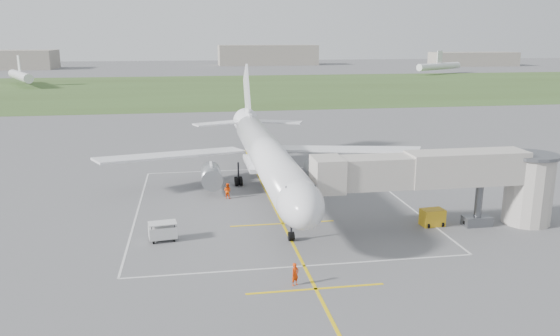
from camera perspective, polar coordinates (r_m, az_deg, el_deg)
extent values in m
plane|color=#58585B|center=(61.68, -1.29, -2.77)|extent=(700.00, 700.00, 0.00)
cube|color=#395123|center=(189.56, -6.92, 8.27)|extent=(700.00, 120.00, 0.02)
cube|color=yellow|center=(56.95, -0.57, -4.17)|extent=(0.25, 60.00, 0.01)
cube|color=yellow|center=(39.59, 3.76, -12.49)|extent=(10.00, 0.25, 0.01)
cube|color=yellow|center=(52.27, 0.27, -5.82)|extent=(10.00, 0.25, 0.01)
cube|color=silver|center=(73.17, -2.62, -0.15)|extent=(28.00, 0.20, 0.01)
cube|color=silver|center=(43.13, 2.54, -10.19)|extent=(28.00, 0.20, 0.01)
cube|color=silver|center=(57.58, -14.68, -4.43)|extent=(0.20, 32.00, 0.01)
cube|color=silver|center=(61.47, 12.31, -3.14)|extent=(0.20, 32.00, 0.01)
cylinder|color=white|center=(60.56, -1.31, 1.31)|extent=(3.80, 36.00, 3.80)
ellipsoid|color=white|center=(43.39, 2.06, -3.70)|extent=(3.80, 7.22, 3.80)
cube|color=black|center=(42.24, 2.31, -2.70)|extent=(2.40, 1.60, 0.99)
cone|color=white|center=(80.49, -3.38, 4.66)|extent=(3.80, 6.00, 3.80)
cube|color=white|center=(68.65, 6.69, 1.97)|extent=(17.93, 11.24, 1.23)
cube|color=white|center=(66.07, -11.10, 1.35)|extent=(17.93, 11.24, 1.23)
cube|color=white|center=(63.80, -1.68, 0.52)|extent=(4.20, 8.00, 0.50)
cube|color=white|center=(80.63, -3.47, 7.76)|extent=(0.30, 7.89, 8.65)
cube|color=white|center=(78.82, -3.28, 5.43)|extent=(0.35, 5.00, 1.20)
cube|color=white|center=(80.71, -0.38, 4.86)|extent=(7.85, 5.03, 0.20)
cube|color=white|center=(79.84, -6.37, 4.68)|extent=(7.85, 5.03, 0.20)
cylinder|color=gray|center=(64.67, 3.84, -0.28)|extent=(2.30, 4.20, 2.30)
cube|color=white|center=(64.19, 3.91, 0.35)|extent=(0.25, 2.40, 1.20)
cylinder|color=gray|center=(63.06, -7.20, -0.72)|extent=(2.30, 4.20, 2.30)
cube|color=white|center=(62.57, -7.22, -0.08)|extent=(0.25, 2.40, 1.20)
cylinder|color=black|center=(47.66, 1.19, -6.14)|extent=(0.18, 0.18, 2.60)
cylinder|color=black|center=(47.96, 1.05, -7.16)|extent=(0.28, 0.80, 0.80)
cylinder|color=black|center=(47.99, 1.31, -7.14)|extent=(0.28, 0.80, 0.80)
cylinder|color=black|center=(66.04, 0.65, -0.40)|extent=(0.22, 0.22, 2.80)
cylinder|color=black|center=(65.89, 0.46, -1.26)|extent=(0.32, 0.96, 0.96)
cylinder|color=black|center=(65.98, 0.94, -1.24)|extent=(0.32, 0.96, 0.96)
cylinder|color=black|center=(66.55, 0.35, -1.11)|extent=(0.32, 0.96, 0.96)
cylinder|color=black|center=(66.65, 0.83, -1.09)|extent=(0.32, 0.96, 0.96)
cylinder|color=black|center=(65.31, -4.37, -0.60)|extent=(0.22, 0.22, 2.80)
cylinder|color=black|center=(65.18, -4.58, -1.47)|extent=(0.32, 0.96, 0.96)
cylinder|color=black|center=(65.22, -4.09, -1.45)|extent=(0.32, 0.96, 0.96)
cylinder|color=black|center=(65.85, -4.63, -1.32)|extent=(0.32, 0.96, 0.96)
cylinder|color=black|center=(65.90, -4.14, -1.30)|extent=(0.32, 0.96, 0.96)
cube|color=#B1A89F|center=(49.28, 9.88, -0.45)|extent=(11.09, 2.90, 2.80)
cube|color=#B1A89F|center=(52.74, 18.87, 0.05)|extent=(11.09, 3.10, 3.00)
cube|color=#B1A89F|center=(48.05, 4.98, -0.66)|extent=(2.60, 3.40, 3.00)
cylinder|color=#56585E|center=(54.39, 20.01, -3.58)|extent=(0.70, 0.70, 4.20)
cube|color=#56585E|center=(54.88, 19.88, -5.22)|extent=(2.60, 1.40, 0.90)
cylinder|color=#B1A89F|center=(56.69, 24.52, -2.15)|extent=(4.40, 4.40, 6.40)
cylinder|color=#56585E|center=(55.93, 24.86, 1.20)|extent=(5.00, 5.00, 0.30)
cylinder|color=black|center=(54.43, 18.94, -5.41)|extent=(0.70, 0.30, 0.70)
cylinder|color=black|center=(55.39, 20.77, -5.24)|extent=(0.70, 0.30, 0.70)
cube|color=gold|center=(53.53, 15.63, -4.98)|extent=(2.23, 1.55, 1.59)
cylinder|color=black|center=(52.87, 15.20, -5.83)|extent=(0.25, 0.48, 0.47)
cylinder|color=black|center=(53.59, 16.60, -5.66)|extent=(0.25, 0.48, 0.47)
cube|color=silver|center=(48.90, -12.15, -6.54)|extent=(2.57, 1.75, 1.05)
cube|color=silver|center=(48.63, -12.20, -5.64)|extent=(2.57, 1.75, 0.08)
cylinder|color=black|center=(48.24, -13.23, -6.64)|extent=(0.08, 0.08, 1.24)
cylinder|color=black|center=(48.38, -10.96, -6.46)|extent=(0.08, 0.08, 1.24)
cylinder|color=black|center=(49.32, -13.33, -6.19)|extent=(0.08, 0.08, 1.24)
cylinder|color=black|center=(49.46, -11.11, -6.02)|extent=(0.08, 0.08, 1.24)
cylinder|color=black|center=(48.57, -13.07, -7.51)|extent=(0.22, 0.40, 0.38)
cylinder|color=black|center=(48.70, -11.04, -7.35)|extent=(0.22, 0.40, 0.38)
cylinder|color=black|center=(49.56, -13.17, -7.08)|extent=(0.22, 0.40, 0.38)
cylinder|color=black|center=(49.68, -11.17, -6.93)|extent=(0.22, 0.40, 0.38)
imported|color=red|center=(39.71, 1.59, -11.04)|extent=(0.74, 0.67, 1.69)
imported|color=#FF4D08|center=(60.29, -5.52, -2.38)|extent=(1.05, 0.98, 1.71)
cube|color=gray|center=(342.20, -1.30, 11.72)|extent=(60.00, 20.00, 12.00)
cube|color=gray|center=(351.74, 19.55, 10.68)|extent=(50.00, 18.00, 8.00)
cylinder|color=white|center=(218.03, -25.51, 8.67)|extent=(16.28, 30.41, 3.20)
cube|color=white|center=(217.79, -25.63, 9.85)|extent=(1.94, 3.76, 5.50)
cylinder|color=white|center=(271.43, 16.29, 10.16)|extent=(28.84, 19.66, 3.20)
cube|color=white|center=(271.23, 16.36, 11.11)|extent=(3.55, 2.37, 5.50)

